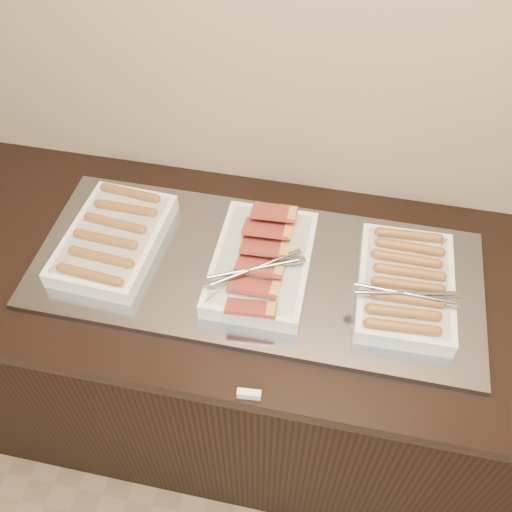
{
  "coord_description": "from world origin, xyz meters",
  "views": [
    {
      "loc": [
        0.2,
        1.19,
        2.12
      ],
      "look_at": [
        0.01,
        2.13,
        0.97
      ],
      "focal_mm": 40.0,
      "sensor_mm": 36.0,
      "label": 1
    }
  ],
  "objects_px": {
    "dish_left": "(114,238)",
    "dish_center": "(261,262)",
    "dish_right": "(405,285)",
    "warming_tray": "(256,270)",
    "counter": "(253,355)"
  },
  "relations": [
    {
      "from": "warming_tray",
      "to": "dish_center",
      "type": "relative_size",
      "value": 2.98
    },
    {
      "from": "dish_center",
      "to": "dish_right",
      "type": "distance_m",
      "value": 0.38
    },
    {
      "from": "dish_right",
      "to": "warming_tray",
      "type": "bearing_deg",
      "value": 178.1
    },
    {
      "from": "warming_tray",
      "to": "dish_left",
      "type": "distance_m",
      "value": 0.4
    },
    {
      "from": "counter",
      "to": "dish_right",
      "type": "distance_m",
      "value": 0.64
    },
    {
      "from": "dish_right",
      "to": "counter",
      "type": "bearing_deg",
      "value": 178.12
    },
    {
      "from": "dish_left",
      "to": "dish_center",
      "type": "bearing_deg",
      "value": 2.43
    },
    {
      "from": "dish_right",
      "to": "dish_left",
      "type": "bearing_deg",
      "value": 178.4
    },
    {
      "from": "counter",
      "to": "warming_tray",
      "type": "xyz_separation_m",
      "value": [
        0.01,
        0.0,
        0.46
      ]
    },
    {
      "from": "counter",
      "to": "dish_center",
      "type": "bearing_deg",
      "value": -9.06
    },
    {
      "from": "warming_tray",
      "to": "dish_right",
      "type": "relative_size",
      "value": 3.29
    },
    {
      "from": "counter",
      "to": "warming_tray",
      "type": "bearing_deg",
      "value": 0.0
    },
    {
      "from": "warming_tray",
      "to": "dish_left",
      "type": "xyz_separation_m",
      "value": [
        -0.4,
        -0.0,
        0.04
      ]
    },
    {
      "from": "dish_center",
      "to": "dish_right",
      "type": "relative_size",
      "value": 1.1
    },
    {
      "from": "counter",
      "to": "dish_left",
      "type": "distance_m",
      "value": 0.63
    }
  ]
}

